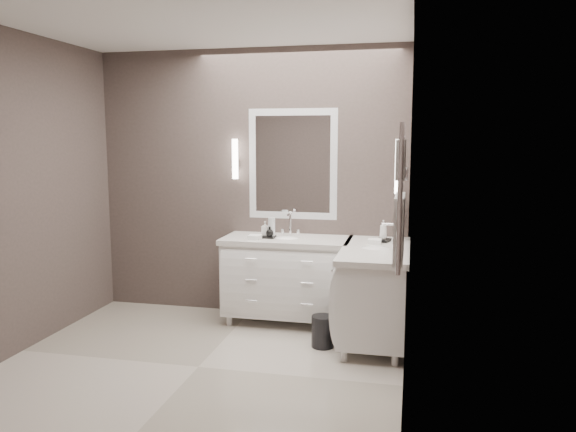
% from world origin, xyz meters
% --- Properties ---
extents(floor, '(3.20, 3.00, 0.01)m').
position_xyz_m(floor, '(0.00, 0.00, -0.01)').
color(floor, beige).
rests_on(floor, ground).
extents(ceiling, '(3.20, 3.00, 0.01)m').
position_xyz_m(ceiling, '(0.00, 0.00, 2.71)').
color(ceiling, white).
rests_on(ceiling, wall_back).
extents(wall_back, '(3.20, 0.01, 2.70)m').
position_xyz_m(wall_back, '(0.00, 1.50, 1.35)').
color(wall_back, '#473C39').
rests_on(wall_back, floor).
extents(wall_front, '(3.20, 0.01, 2.70)m').
position_xyz_m(wall_front, '(0.00, -1.50, 1.35)').
color(wall_front, '#473C39').
rests_on(wall_front, floor).
extents(wall_left, '(0.01, 3.00, 2.70)m').
position_xyz_m(wall_left, '(-1.60, 0.00, 1.35)').
color(wall_left, '#473C39').
rests_on(wall_left, floor).
extents(wall_right, '(0.01, 3.00, 2.70)m').
position_xyz_m(wall_right, '(1.60, 0.00, 1.35)').
color(wall_right, '#473C39').
rests_on(wall_right, floor).
extents(vanity_back, '(1.24, 0.59, 0.97)m').
position_xyz_m(vanity_back, '(0.45, 1.23, 0.49)').
color(vanity_back, white).
rests_on(vanity_back, floor).
extents(vanity_right, '(0.59, 1.24, 0.97)m').
position_xyz_m(vanity_right, '(1.33, 0.90, 0.49)').
color(vanity_right, white).
rests_on(vanity_right, floor).
extents(mirror_back, '(0.90, 0.02, 1.10)m').
position_xyz_m(mirror_back, '(0.45, 1.49, 1.55)').
color(mirror_back, white).
rests_on(mirror_back, wall_back).
extents(mirror_right, '(0.02, 0.90, 1.10)m').
position_xyz_m(mirror_right, '(1.59, 0.80, 1.55)').
color(mirror_right, white).
rests_on(mirror_right, wall_right).
extents(sconce_back, '(0.06, 0.06, 0.40)m').
position_xyz_m(sconce_back, '(-0.13, 1.43, 1.59)').
color(sconce_back, white).
rests_on(sconce_back, wall_back).
extents(sconce_right, '(0.06, 0.06, 0.40)m').
position_xyz_m(sconce_right, '(1.53, 0.22, 1.59)').
color(sconce_right, white).
rests_on(sconce_right, wall_right).
extents(towel_bar_corner, '(0.03, 0.22, 0.30)m').
position_xyz_m(towel_bar_corner, '(1.54, 1.36, 1.12)').
color(towel_bar_corner, white).
rests_on(towel_bar_corner, wall_right).
extents(towel_ladder, '(0.06, 0.58, 0.90)m').
position_xyz_m(towel_ladder, '(1.55, -0.40, 1.39)').
color(towel_ladder, white).
rests_on(towel_ladder, wall_right).
extents(waste_bin, '(0.26, 0.26, 0.28)m').
position_xyz_m(waste_bin, '(0.90, 0.65, 0.14)').
color(waste_bin, black).
rests_on(waste_bin, floor).
extents(amenity_tray_back, '(0.15, 0.12, 0.02)m').
position_xyz_m(amenity_tray_back, '(0.27, 1.18, 0.86)').
color(amenity_tray_back, black).
rests_on(amenity_tray_back, vanity_back).
extents(amenity_tray_right, '(0.16, 0.18, 0.02)m').
position_xyz_m(amenity_tray_right, '(1.37, 1.23, 0.86)').
color(amenity_tray_right, black).
rests_on(amenity_tray_right, vanity_right).
extents(water_bottle, '(0.09, 0.09, 0.20)m').
position_xyz_m(water_bottle, '(0.31, 1.19, 0.95)').
color(water_bottle, silver).
rests_on(water_bottle, vanity_back).
extents(soap_bottle_a, '(0.06, 0.06, 0.14)m').
position_xyz_m(soap_bottle_a, '(0.24, 1.20, 0.94)').
color(soap_bottle_a, white).
rests_on(soap_bottle_a, amenity_tray_back).
extents(soap_bottle_b, '(0.09, 0.09, 0.09)m').
position_xyz_m(soap_bottle_b, '(0.30, 1.15, 0.92)').
color(soap_bottle_b, black).
rests_on(soap_bottle_b, amenity_tray_back).
extents(soap_bottle_c, '(0.08, 0.08, 0.18)m').
position_xyz_m(soap_bottle_c, '(1.37, 1.23, 0.96)').
color(soap_bottle_c, white).
rests_on(soap_bottle_c, amenity_tray_right).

